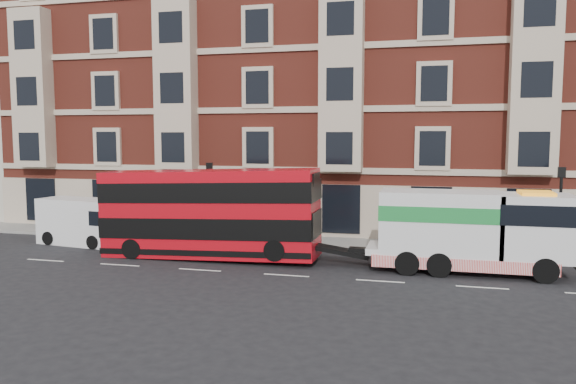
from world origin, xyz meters
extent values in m
plane|color=black|center=(0.00, 0.00, 0.00)|extent=(120.00, 120.00, 0.00)
cube|color=slate|center=(0.00, 7.50, 0.07)|extent=(90.00, 3.00, 0.15)
cube|color=maroon|center=(0.50, 15.00, 9.00)|extent=(45.00, 12.00, 18.00)
cylinder|color=black|center=(-6.00, 6.20, 2.15)|extent=(0.14, 0.14, 4.00)
cube|color=black|center=(-6.00, 6.20, 4.25)|extent=(0.35, 0.15, 0.50)
cylinder|color=black|center=(12.00, 6.20, 2.15)|extent=(0.14, 0.14, 4.00)
cube|color=black|center=(12.00, 6.20, 4.25)|extent=(0.35, 0.15, 0.50)
cube|color=#B50A14|center=(-4.50, 2.42, 2.23)|extent=(10.64, 2.38, 4.18)
cube|color=black|center=(-4.50, 2.42, 1.62)|extent=(10.68, 2.44, 1.00)
cube|color=black|center=(-4.50, 2.42, 3.33)|extent=(10.68, 2.44, 0.95)
cylinder|color=black|center=(-8.11, 1.34, 0.49)|extent=(0.99, 0.30, 0.99)
cylinder|color=black|center=(-8.11, 3.49, 0.49)|extent=(0.99, 0.30, 0.99)
cylinder|color=black|center=(-0.89, 1.34, 0.78)|extent=(0.99, 0.30, 0.99)
cylinder|color=black|center=(-0.89, 3.49, 0.78)|extent=(0.99, 0.30, 0.99)
cube|color=silver|center=(7.50, 2.42, 0.90)|extent=(8.55, 2.19, 0.29)
cube|color=silver|center=(10.25, 2.42, 2.14)|extent=(3.04, 2.38, 2.76)
cube|color=silver|center=(6.36, 2.42, 2.19)|extent=(5.13, 2.38, 2.76)
cube|color=#1B7C34|center=(6.36, 2.42, 2.66)|extent=(5.18, 2.42, 0.67)
cube|color=red|center=(7.31, 2.42, 0.57)|extent=(7.60, 2.44, 0.52)
cylinder|color=black|center=(10.54, 1.34, 0.52)|extent=(1.05, 0.33, 1.05)
cylinder|color=black|center=(10.54, 3.49, 0.52)|extent=(1.05, 0.33, 1.05)
cylinder|color=black|center=(6.36, 1.34, 0.52)|extent=(1.05, 0.38, 1.05)
cylinder|color=black|center=(6.36, 3.49, 0.52)|extent=(1.05, 0.38, 1.05)
cylinder|color=black|center=(5.03, 1.34, 0.52)|extent=(1.05, 0.38, 1.05)
cylinder|color=black|center=(5.03, 3.49, 0.52)|extent=(1.05, 0.38, 1.05)
cube|color=silver|center=(-12.75, 4.12, 1.26)|extent=(5.07, 2.62, 2.52)
cylinder|color=black|center=(-14.41, 3.43, 0.37)|extent=(0.76, 0.35, 0.74)
cylinder|color=black|center=(-14.15, 5.26, 0.37)|extent=(0.76, 0.35, 0.74)
cylinder|color=black|center=(-11.35, 2.99, 0.37)|extent=(0.76, 0.35, 0.74)
cylinder|color=black|center=(-11.08, 4.81, 0.37)|extent=(0.76, 0.35, 0.74)
imported|color=black|center=(-6.70, 7.22, 1.01)|extent=(0.64, 0.43, 1.73)
camera|label=1|loc=(5.84, -22.91, 5.96)|focal=35.00mm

